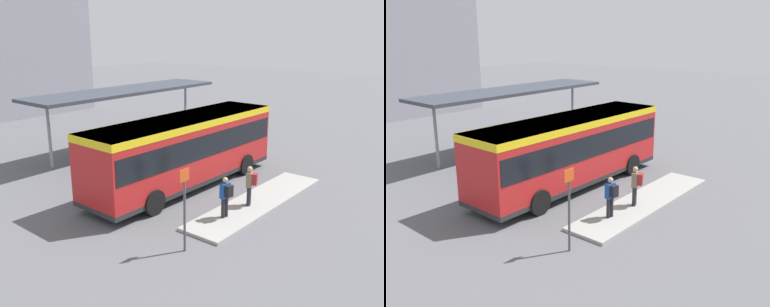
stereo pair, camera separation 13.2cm
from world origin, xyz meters
The scene contains 11 objects.
ground_plane centered at (0.00, 0.00, 0.00)m, with size 120.00×120.00×0.00m, color #5B5B60.
curb_island centered at (0.36, -3.71, 0.06)m, with size 8.19×1.80×0.12m.
city_bus centered at (0.01, 0.00, 1.87)m, with size 10.43×2.79×3.21m.
pedestrian_waiting centered at (-1.89, -3.61, 1.03)m, with size 0.41×0.44×1.59m.
pedestrian_companion centered at (-0.29, -3.69, 1.06)m, with size 0.48×0.51×1.64m.
bicycle_white centered at (7.09, 2.98, 0.38)m, with size 0.48×1.78×0.77m.
bicycle_red centered at (7.08, 3.86, 0.39)m, with size 0.48×1.78×0.77m.
bicycle_green centered at (7.17, 4.74, 0.38)m, with size 0.48×1.76×0.76m.
station_shelter centered at (2.97, 7.04, 3.48)m, with size 12.66×3.16×3.61m.
potted_planter_near_shelter centered at (4.18, 4.19, 0.69)m, with size 0.92×0.92×1.33m.
platform_sign centered at (-4.66, -3.95, 1.56)m, with size 0.44×0.08×2.80m.
Camera 2 is at (-14.10, -12.19, 6.87)m, focal length 40.00 mm.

